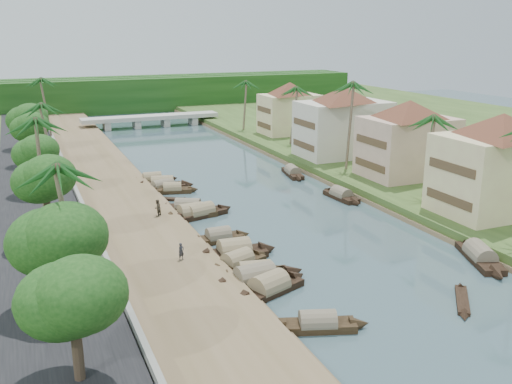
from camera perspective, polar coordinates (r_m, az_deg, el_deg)
name	(u,v)px	position (r m, az deg, el deg)	size (l,w,h in m)	color
ground	(323,241)	(54.76, 6.71, -4.90)	(220.00, 220.00, 0.00)	#394F55
left_bank	(116,200)	(67.74, -13.81, -0.81)	(10.00, 180.00, 0.80)	brown
right_bank	(372,170)	(80.53, 11.51, 2.12)	(16.00, 180.00, 1.20)	#2E461C
road	(38,206)	(66.97, -21.00, -1.35)	(8.00, 180.00, 1.40)	black
retaining_wall	(78,196)	(67.01, -17.40, -0.42)	(0.40, 180.00, 1.10)	slate
treeline	(125,94)	(147.38, -12.98, 9.53)	(120.00, 14.00, 8.00)	#10340E
bridge	(151,119)	(120.41, -10.48, 7.23)	(28.00, 4.00, 2.40)	#A4A49A
building_near	(499,163)	(62.89, 23.09, 2.73)	(14.85, 14.85, 10.20)	beige
building_mid	(408,138)	(75.25, 14.94, 5.26)	(14.11, 14.11, 9.70)	#CFA892
building_far	(343,121)	(85.99, 8.72, 7.06)	(15.59, 15.59, 10.20)	beige
building_distant	(290,108)	(103.88, 3.37, 8.43)	(12.62, 12.62, 9.20)	beige
sampan_0	(318,324)	(39.30, 6.17, -13.00)	(7.27, 3.70, 1.94)	black
sampan_1	(269,288)	(44.03, 1.33, -9.55)	(8.23, 4.60, 2.39)	black
sampan_2	(255,273)	(46.52, -0.07, -8.11)	(7.76, 2.96, 2.04)	black
sampan_3	(255,278)	(45.56, -0.08, -8.64)	(9.00, 2.40, 2.37)	black
sampan_4	(238,262)	(48.60, -1.86, -7.03)	(7.35, 3.96, 2.08)	black
sampan_5	(234,252)	(50.68, -2.17, -6.03)	(8.14, 2.55, 2.53)	black
sampan_6	(218,237)	(54.28, -3.77, -4.55)	(6.55, 1.78, 1.99)	black
sampan_7	(200,213)	(61.48, -5.58, -2.10)	(8.41, 3.63, 2.20)	black
sampan_8	(191,214)	(61.27, -6.47, -2.19)	(7.63, 2.43, 2.32)	black
sampan_9	(188,207)	(63.63, -6.83, -1.52)	(7.80, 5.05, 2.05)	black
sampan_10	(172,190)	(70.90, -8.36, 0.24)	(6.66, 3.01, 1.86)	black
sampan_11	(163,185)	(73.33, -9.33, 0.73)	(8.30, 4.07, 2.32)	black
sampan_12	(163,187)	(72.31, -9.29, 0.51)	(7.94, 3.36, 1.91)	black
sampan_13	(152,179)	(76.25, -10.33, 1.26)	(6.97, 2.03, 1.93)	black
sampan_14	(480,256)	(53.44, 21.48, -6.00)	(5.06, 9.41, 2.27)	black
sampan_15	(341,196)	(68.37, 8.51, -0.35)	(2.11, 7.54, 2.02)	black
sampan_16	(293,173)	(78.72, 3.69, 1.96)	(2.87, 8.19, 2.00)	black
canoe_0	(462,300)	(45.47, 19.93, -10.16)	(4.71, 5.53, 0.85)	black
canoe_1	(258,275)	(46.92, 0.18, -8.31)	(5.26, 2.74, 0.86)	black
canoe_2	(169,199)	(67.94, -8.66, -0.73)	(5.22, 3.70, 0.82)	black
palm_1	(431,119)	(65.42, 17.08, 6.98)	(3.20, 3.20, 10.53)	#715C4B
palm_2	(351,86)	(76.52, 9.43, 10.45)	(3.20, 3.20, 12.99)	#715C4B
palm_3	(293,89)	(93.54, 3.69, 10.21)	(3.20, 3.20, 10.66)	#715C4B
palm_4	(66,169)	(39.33, -18.45, 2.21)	(3.20, 3.20, 10.95)	#715C4B
palm_5	(36,122)	(57.65, -21.17, 6.54)	(3.20, 3.20, 11.41)	#715C4B
palm_6	(47,106)	(75.77, -20.21, 8.08)	(3.20, 3.20, 10.64)	#715C4B
palm_7	(244,83)	(107.50, -1.22, 10.86)	(3.20, 3.20, 10.44)	#715C4B
palm_8	(45,80)	(103.13, -20.35, 10.42)	(3.20, 3.20, 11.60)	#715C4B
tree_0	(72,299)	(31.14, -17.88, -10.11)	(4.86, 4.86, 6.76)	#443327
tree_1	(58,240)	(39.25, -19.18, -4.57)	(5.51, 5.51, 7.14)	#443327
tree_2	(45,180)	(51.27, -20.38, 1.12)	(4.56, 4.56, 7.73)	#443327
tree_3	(36,153)	(68.43, -21.14, 3.66)	(4.40, 4.40, 6.59)	#443327
tree_4	(30,128)	(83.73, -21.65, 6.00)	(4.45, 4.45, 7.07)	#443327
tree_5	(28,119)	(95.92, -21.88, 6.76)	(5.40, 5.40, 6.86)	#443327
tree_6	(363,118)	(90.74, 10.61, 7.32)	(4.87, 4.87, 7.10)	#443327
person_near	(181,251)	(48.18, -7.49, -5.92)	(0.54, 0.36, 1.49)	#27282F
person_far	(157,208)	(59.68, -9.84, -1.57)	(0.84, 0.66, 1.74)	#302A22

